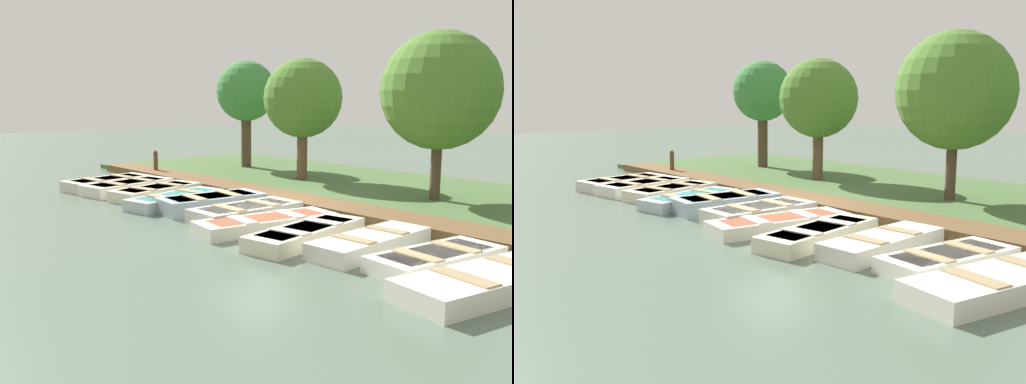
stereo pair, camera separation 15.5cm
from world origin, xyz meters
TOP-DOWN VIEW (x-y plane):
  - ground_plane at (0.00, 0.00)m, footprint 80.00×80.00m
  - shore_bank at (-5.00, 0.00)m, footprint 8.00×24.00m
  - dock_walkway at (-1.34, 0.00)m, footprint 1.26×21.51m
  - rowboat_0 at (1.33, -6.49)m, footprint 3.07×1.56m
  - rowboat_1 at (1.17, -5.33)m, footprint 3.14×1.66m
  - rowboat_2 at (0.97, -3.88)m, footprint 3.10×1.70m
  - rowboat_3 at (1.20, -2.39)m, footprint 3.25×1.67m
  - rowboat_4 at (0.86, -1.12)m, footprint 3.02×1.49m
  - rowboat_5 at (0.87, 0.38)m, footprint 2.92×1.23m
  - rowboat_6 at (1.25, 1.60)m, footprint 3.55×1.59m
  - rowboat_7 at (1.35, 3.00)m, footprint 3.34×1.48m
  - rowboat_8 at (0.93, 4.38)m, footprint 3.01×1.15m
  - rowboat_9 at (0.88, 5.85)m, footprint 2.86×1.37m
  - rowboat_10 at (1.38, 7.15)m, footprint 3.63×1.71m
  - mooring_post_near at (-1.38, -7.90)m, footprint 0.17×0.17m
  - park_tree_far_left at (-5.30, -7.15)m, footprint 2.48×2.48m
  - park_tree_left at (-4.44, -2.98)m, footprint 2.76×2.76m
  - park_tree_center at (-4.42, 2.41)m, footprint 3.29×3.29m

SIDE VIEW (x-z plane):
  - ground_plane at x=0.00m, z-range 0.00..0.00m
  - shore_bank at x=-5.00m, z-range 0.00..0.17m
  - dock_walkway at x=-1.34m, z-range 0.00..0.28m
  - rowboat_6 at x=1.25m, z-range 0.00..0.33m
  - rowboat_9 at x=0.88m, z-range 0.00..0.33m
  - rowboat_3 at x=1.20m, z-range 0.00..0.34m
  - rowboat_7 at x=1.35m, z-range 0.00..0.36m
  - rowboat_2 at x=0.97m, z-range 0.00..0.36m
  - rowboat_10 at x=1.38m, z-range 0.00..0.37m
  - rowboat_8 at x=0.93m, z-range 0.00..0.37m
  - rowboat_1 at x=1.17m, z-range 0.00..0.37m
  - rowboat_5 at x=0.87m, z-range 0.00..0.38m
  - rowboat_0 at x=1.33m, z-range 0.00..0.38m
  - rowboat_4 at x=0.86m, z-range 0.00..0.44m
  - mooring_post_near at x=-1.38m, z-range 0.01..1.04m
  - park_tree_left at x=-4.44m, z-range 0.80..5.21m
  - park_tree_center at x=-4.42m, z-range 0.79..5.67m
  - park_tree_far_left at x=-5.30m, z-range 0.98..5.54m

